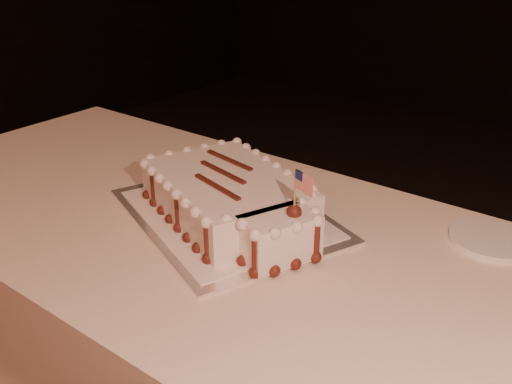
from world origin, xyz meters
The scene contains 4 objects.
cake_board centered at (-0.29, 0.64, 0.75)m, with size 0.50×0.37×0.01m, color white.
doily centered at (-0.29, 0.64, 0.76)m, with size 0.44×0.34×0.00m, color white.
sheet_cake centered at (-0.27, 0.63, 0.80)m, with size 0.49×0.38×0.19m.
side_plate centered at (0.20, 0.88, 0.76)m, with size 0.17×0.17×0.01m, color white.
Camera 1 is at (0.43, -0.20, 1.34)m, focal length 40.00 mm.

